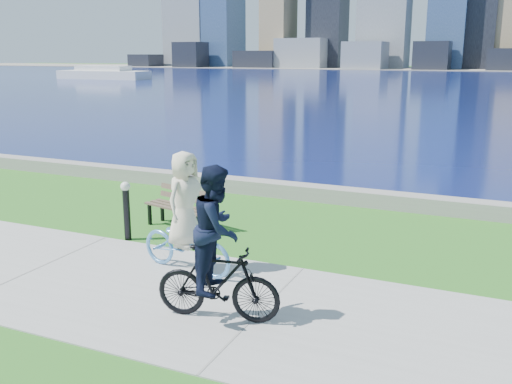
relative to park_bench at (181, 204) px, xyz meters
The scene contains 10 objects.
ground 4.25m from the park_bench, 44.19° to the right, with size 320.00×320.00×0.00m, color #23631A.
concrete_path 4.25m from the park_bench, 44.19° to the right, with size 80.00×3.50×0.02m, color #9B9A96.
seawall 4.46m from the park_bench, 47.12° to the left, with size 90.00×0.50×0.35m, color gray.
bay_water 69.13m from the park_bench, 87.49° to the left, with size 320.00×131.00×0.01m, color #0B164C.
far_shore 127.10m from the park_bench, 88.64° to the left, with size 320.00×30.00×0.12m, color gray.
ferry_near 71.33m from the park_bench, 129.74° to the left, with size 13.19×3.77×1.79m.
park_bench is the anchor object (origin of this frame).
bollard_lamp 1.22m from the park_bench, 116.48° to the right, with size 0.18×0.18×1.13m.
cyclist_woman 2.46m from the park_bench, 56.89° to the right, with size 0.91×1.84×1.97m.
cyclist_man 4.28m from the park_bench, 52.36° to the right, with size 0.76×1.74×2.08m.
Camera 1 is at (2.86, -6.60, 3.46)m, focal length 40.00 mm.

